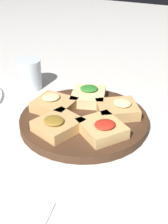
% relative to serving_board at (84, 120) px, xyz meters
% --- Properties ---
extents(ground_plane, '(3.00, 3.00, 0.00)m').
position_rel_serving_board_xyz_m(ground_plane, '(0.00, 0.00, -0.01)').
color(ground_plane, silver).
extents(serving_board, '(0.32, 0.32, 0.02)m').
position_rel_serving_board_xyz_m(serving_board, '(0.00, 0.00, 0.00)').
color(serving_board, '#422819').
rests_on(serving_board, ground_plane).
extents(focaccia_slice_0, '(0.10, 0.09, 0.04)m').
position_rel_serving_board_xyz_m(focaccia_slice_0, '(-0.08, 0.00, 0.03)').
color(focaccia_slice_0, tan).
rests_on(focaccia_slice_0, serving_board).
extents(focaccia_slice_1, '(0.11, 0.12, 0.04)m').
position_rel_serving_board_xyz_m(focaccia_slice_1, '(-0.03, -0.08, 0.03)').
color(focaccia_slice_1, tan).
rests_on(focaccia_slice_1, serving_board).
extents(focaccia_slice_2, '(0.13, 0.13, 0.04)m').
position_rel_serving_board_xyz_m(focaccia_slice_2, '(0.07, -0.05, 0.03)').
color(focaccia_slice_2, tan).
rests_on(focaccia_slice_2, serving_board).
extents(focaccia_slice_3, '(0.13, 0.13, 0.04)m').
position_rel_serving_board_xyz_m(focaccia_slice_3, '(0.07, 0.05, 0.03)').
color(focaccia_slice_3, tan).
rests_on(focaccia_slice_3, serving_board).
extents(focaccia_slice_4, '(0.11, 0.12, 0.04)m').
position_rel_serving_board_xyz_m(focaccia_slice_4, '(-0.03, 0.08, 0.03)').
color(focaccia_slice_4, '#E5C689').
rests_on(focaccia_slice_4, serving_board).
extents(water_glass, '(0.07, 0.07, 0.09)m').
position_rel_serving_board_xyz_m(water_glass, '(-0.24, 0.12, 0.03)').
color(water_glass, silver).
rests_on(water_glass, ground_plane).
extents(napkin_stack, '(0.14, 0.12, 0.01)m').
position_rel_serving_board_xyz_m(napkin_stack, '(0.02, -0.32, -0.01)').
color(napkin_stack, white).
rests_on(napkin_stack, ground_plane).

